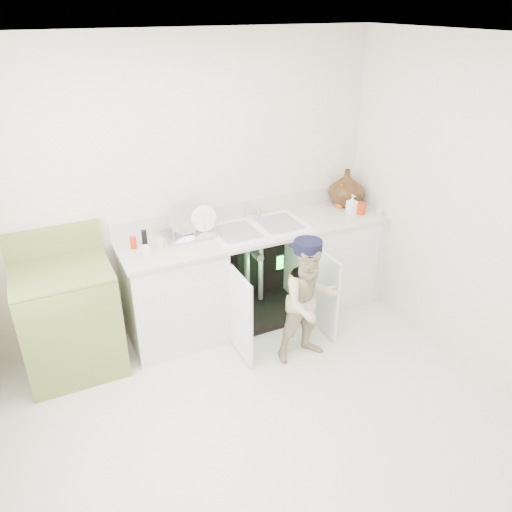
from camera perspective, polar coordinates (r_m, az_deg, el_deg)
The scene contains 5 objects.
ground at distance 3.77m, azimuth 0.78°, elevation -17.94°, with size 3.50×3.50×0.00m, color beige.
room_shell at distance 3.02m, azimuth 0.93°, elevation -0.94°, with size 6.00×5.50×1.26m.
counter_run at distance 4.57m, azimuth 0.67°, elevation -1.49°, with size 2.44×1.02×1.25m.
avocado_stove at distance 4.19m, azimuth -20.56°, elevation -6.64°, with size 0.72×0.65×1.12m.
repair_worker at distance 4.02m, azimuth 6.11°, elevation -5.14°, with size 0.52×0.59×1.06m.
Camera 1 is at (-1.20, -2.37, 2.67)m, focal length 35.00 mm.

